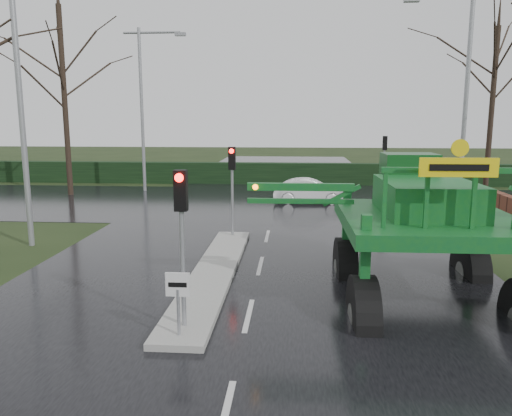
# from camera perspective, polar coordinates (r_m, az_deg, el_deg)

# --- Properties ---
(ground) EXTENTS (140.00, 140.00, 0.00)m
(ground) POSITION_cam_1_polar(r_m,az_deg,el_deg) (11.95, -0.85, -12.25)
(ground) COLOR black
(ground) RESTS_ON ground
(road_main) EXTENTS (14.00, 80.00, 0.02)m
(road_main) POSITION_cam_1_polar(r_m,az_deg,el_deg) (21.51, 1.57, -2.05)
(road_main) COLOR black
(road_main) RESTS_ON ground
(road_cross) EXTENTS (80.00, 12.00, 0.02)m
(road_cross) POSITION_cam_1_polar(r_m,az_deg,el_deg) (27.40, 2.20, 0.60)
(road_cross) COLOR black
(road_cross) RESTS_ON ground
(median_island) EXTENTS (1.20, 10.00, 0.16)m
(median_island) POSITION_cam_1_polar(r_m,az_deg,el_deg) (14.88, -4.82, -7.36)
(median_island) COLOR gray
(median_island) RESTS_ON ground
(hedge_row) EXTENTS (44.00, 0.90, 1.50)m
(hedge_row) POSITION_cam_1_polar(r_m,az_deg,el_deg) (35.22, 2.71, 3.95)
(hedge_row) COLOR black
(hedge_row) RESTS_ON ground
(brick_wall) EXTENTS (0.40, 20.00, 1.20)m
(brick_wall) POSITION_cam_1_polar(r_m,az_deg,el_deg) (28.89, 23.51, 1.45)
(brick_wall) COLOR #592D1E
(brick_wall) RESTS_ON ground
(keep_left_sign) EXTENTS (0.50, 0.07, 1.35)m
(keep_left_sign) POSITION_cam_1_polar(r_m,az_deg,el_deg) (10.38, -8.91, -9.64)
(keep_left_sign) COLOR gray
(keep_left_sign) RESTS_ON ground
(traffic_signal_near) EXTENTS (0.26, 0.33, 3.52)m
(traffic_signal_near) POSITION_cam_1_polar(r_m,az_deg,el_deg) (10.44, -8.52, -0.79)
(traffic_signal_near) COLOR gray
(traffic_signal_near) RESTS_ON ground
(traffic_signal_mid) EXTENTS (0.26, 0.33, 3.52)m
(traffic_signal_mid) POSITION_cam_1_polar(r_m,az_deg,el_deg) (18.74, -2.75, 4.13)
(traffic_signal_mid) COLOR gray
(traffic_signal_mid) RESTS_ON ground
(traffic_signal_far) EXTENTS (0.26, 0.33, 3.52)m
(traffic_signal_far) POSITION_cam_1_polar(r_m,az_deg,el_deg) (31.55, 14.47, 6.27)
(traffic_signal_far) COLOR gray
(traffic_signal_far) RESTS_ON ground
(street_light_left_near) EXTENTS (3.85, 0.30, 10.00)m
(street_light_left_near) POSITION_cam_1_polar(r_m,az_deg,el_deg) (19.39, -24.73, 13.51)
(street_light_left_near) COLOR gray
(street_light_left_near) RESTS_ON ground
(street_light_right) EXTENTS (3.85, 0.30, 10.00)m
(street_light_right) POSITION_cam_1_polar(r_m,az_deg,el_deg) (24.13, 22.26, 12.84)
(street_light_right) COLOR gray
(street_light_right) RESTS_ON ground
(street_light_left_far) EXTENTS (3.85, 0.30, 10.00)m
(street_light_left_far) POSITION_cam_1_polar(r_m,az_deg,el_deg) (32.37, -12.45, 12.47)
(street_light_left_far) COLOR gray
(street_light_left_far) RESTS_ON ground
(tree_left_far) EXTENTS (7.70, 7.70, 13.26)m
(tree_left_far) POSITION_cam_1_polar(r_m,az_deg,el_deg) (32.10, -21.21, 14.13)
(tree_left_far) COLOR black
(tree_left_far) RESTS_ON ground
(tree_right_far) EXTENTS (7.00, 7.00, 12.05)m
(tree_right_far) POSITION_cam_1_polar(r_m,az_deg,el_deg) (34.22, 25.51, 12.45)
(tree_right_far) COLOR black
(tree_right_far) RESTS_ON ground
(crop_sprayer) EXTENTS (9.24, 5.80, 5.16)m
(crop_sprayer) POSITION_cam_1_polar(r_m,az_deg,el_deg) (11.55, 12.36, -0.61)
(crop_sprayer) COLOR black
(crop_sprayer) RESTS_ON ground
(white_sedan) EXTENTS (4.00, 1.42, 1.32)m
(white_sedan) POSITION_cam_1_polar(r_m,az_deg,el_deg) (27.52, 6.19, 0.58)
(white_sedan) COLOR white
(white_sedan) RESTS_ON ground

